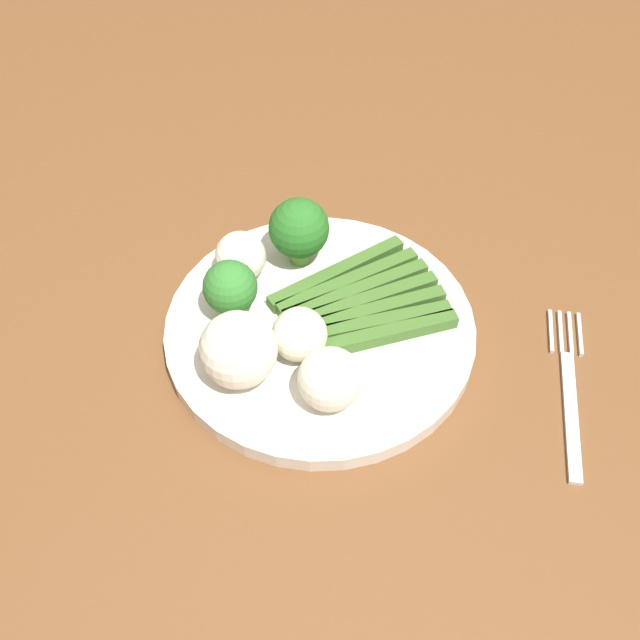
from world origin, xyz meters
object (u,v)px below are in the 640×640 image
at_px(cauliflower_edge, 240,260).
at_px(cauliflower_mid, 300,334).
at_px(dining_table, 335,354).
at_px(broccoli_front, 230,288).
at_px(cauliflower_front_left, 238,350).
at_px(plate, 320,330).
at_px(cauliflower_near_fork, 334,379).
at_px(fork, 569,388).
at_px(broccoli_back, 299,229).
at_px(asparagus_bundle, 361,304).

xyz_separation_m(cauliflower_edge, cauliflower_mid, (0.06, -0.08, 0.00)).
xyz_separation_m(dining_table, broccoli_front, (-0.09, -0.04, 0.14)).
bearing_deg(cauliflower_edge, cauliflower_front_left, -83.30).
relative_size(dining_table, cauliflower_edge, 31.56).
height_order(plate, cauliflower_edge, cauliflower_edge).
xyz_separation_m(cauliflower_front_left, cauliflower_edge, (-0.01, 0.10, -0.01)).
xyz_separation_m(dining_table, plate, (-0.01, -0.05, 0.10)).
relative_size(cauliflower_front_left, cauliflower_edge, 1.37).
relative_size(cauliflower_near_fork, fork, 0.30).
relative_size(cauliflower_front_left, cauliflower_mid, 1.37).
height_order(plate, broccoli_back, broccoli_back).
bearing_deg(asparagus_bundle, cauliflower_near_fork, -127.45).
distance_m(broccoli_back, cauliflower_edge, 0.06).
relative_size(dining_table, cauliflower_near_fork, 28.07).
bearing_deg(cauliflower_mid, cauliflower_edge, 126.17).
distance_m(plate, cauliflower_mid, 0.04).
bearing_deg(broccoli_front, cauliflower_near_fork, -42.57).
height_order(broccoli_back, cauliflower_front_left, broccoli_back).
relative_size(cauliflower_edge, fork, 0.27).
height_order(cauliflower_mid, fork, cauliflower_mid).
xyz_separation_m(dining_table, fork, (0.19, -0.10, 0.10)).
xyz_separation_m(broccoli_front, cauliflower_edge, (0.00, 0.04, -0.01)).
bearing_deg(dining_table, plate, -102.64).
relative_size(broccoli_back, fork, 0.39).
bearing_deg(broccoli_front, asparagus_bundle, 6.16).
bearing_deg(dining_table, cauliflower_mid, -107.63).
xyz_separation_m(cauliflower_front_left, cauliflower_mid, (0.04, 0.02, -0.01)).
xyz_separation_m(broccoli_back, cauliflower_front_left, (-0.04, -0.13, -0.01)).
relative_size(asparagus_bundle, fork, 0.96).
xyz_separation_m(asparagus_bundle, broccoli_front, (-0.11, -0.01, 0.03)).
height_order(broccoli_back, fork, broccoli_back).
bearing_deg(broccoli_back, cauliflower_edge, -152.50).
relative_size(broccoli_front, cauliflower_mid, 1.24).
xyz_separation_m(plate, cauliflower_near_fork, (0.01, -0.07, 0.03)).
bearing_deg(broccoli_back, cauliflower_mid, -85.65).
distance_m(broccoli_front, cauliflower_near_fork, 0.12).
height_order(broccoli_front, cauliflower_edge, broccoli_front).
bearing_deg(cauliflower_front_left, plate, 42.32).
bearing_deg(cauliflower_edge, broccoli_front, -93.01).
xyz_separation_m(plate, asparagus_bundle, (0.03, 0.02, 0.01)).
distance_m(broccoli_front, fork, 0.28).
xyz_separation_m(asparagus_bundle, broccoli_back, (-0.06, 0.05, 0.03)).
height_order(dining_table, plate, plate).
relative_size(asparagus_bundle, broccoli_back, 2.46).
xyz_separation_m(plate, cauliflower_front_left, (-0.06, -0.05, 0.04)).
bearing_deg(cauliflower_near_fork, broccoli_front, 137.43).
relative_size(plate, asparagus_bundle, 1.63).
bearing_deg(cauliflower_edge, fork, -18.61).
bearing_deg(broccoli_front, broccoli_back, 52.19).
bearing_deg(dining_table, cauliflower_near_fork, -88.70).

